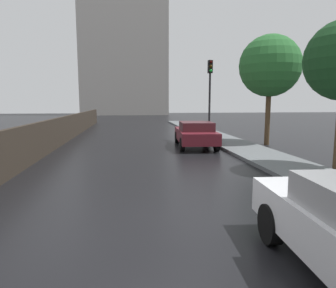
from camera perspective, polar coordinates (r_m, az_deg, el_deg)
ground at (r=5.97m, az=-1.49°, el=-15.31°), size 120.00×120.00×0.00m
car_maroon_near_kerb at (r=15.93m, az=5.19°, el=1.95°), size 2.14×4.56×1.34m
traffic_light at (r=18.70m, az=7.90°, el=10.92°), size 0.26×0.39×4.68m
street_tree_near at (r=17.69m, az=18.64°, el=13.70°), size 3.30×3.30×5.93m
distant_tower at (r=60.29m, az=-8.33°, el=22.35°), size 15.72×8.52×34.94m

